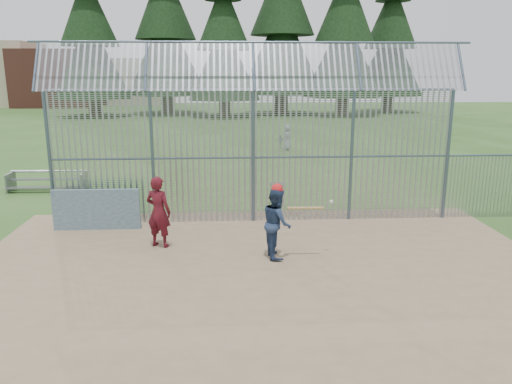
{
  "coord_description": "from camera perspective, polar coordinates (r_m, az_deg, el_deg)",
  "views": [
    {
      "loc": [
        -0.77,
        -11.29,
        4.57
      ],
      "look_at": [
        0.0,
        2.0,
        1.3
      ],
      "focal_mm": 35.0,
      "sensor_mm": 36.0,
      "label": 1
    }
  ],
  "objects": [
    {
      "name": "batter",
      "position": [
        12.34,
        2.39,
        -3.54
      ],
      "size": [
        0.75,
        0.92,
        1.75
      ],
      "primitive_type": "imported",
      "rotation": [
        0.0,
        0.0,
        1.68
      ],
      "color": "navy",
      "rests_on": "dirt_infield"
    },
    {
      "name": "ground",
      "position": [
        12.21,
        0.55,
        -8.19
      ],
      "size": [
        120.0,
        120.0,
        0.0
      ],
      "primitive_type": "plane",
      "color": "#2D511E",
      "rests_on": "ground"
    },
    {
      "name": "dirt_infield",
      "position": [
        11.74,
        0.71,
        -9.06
      ],
      "size": [
        14.0,
        10.0,
        0.02
      ],
      "primitive_type": "cube",
      "color": "#756047",
      "rests_on": "ground"
    },
    {
      "name": "bleacher",
      "position": [
        20.95,
        -22.72,
        1.26
      ],
      "size": [
        3.0,
        0.95,
        0.72
      ],
      "color": "gray",
      "rests_on": "ground"
    },
    {
      "name": "batting_gear",
      "position": [
        12.12,
        3.09,
        -0.07
      ],
      "size": [
        1.54,
        0.34,
        0.63
      ],
      "color": "red",
      "rests_on": "ground"
    },
    {
      "name": "conifer_row",
      "position": [
        53.24,
        -0.4,
        20.56
      ],
      "size": [
        38.48,
        12.26,
        20.2
      ],
      "color": "#332319",
      "rests_on": "ground"
    },
    {
      "name": "distant_buildings",
      "position": [
        71.4,
        -22.11,
        12.05
      ],
      "size": [
        26.5,
        10.5,
        8.0
      ],
      "color": "brown",
      "rests_on": "ground"
    },
    {
      "name": "bg_kid_standing",
      "position": [
        29.06,
        3.56,
        6.21
      ],
      "size": [
        0.86,
        0.77,
        1.48
      ],
      "primitive_type": "imported",
      "rotation": [
        0.0,
        0.0,
        3.67
      ],
      "color": "slate",
      "rests_on": "ground"
    },
    {
      "name": "bg_kid_seated",
      "position": [
        29.67,
        2.77,
        5.77
      ],
      "size": [
        0.54,
        0.35,
        0.86
      ],
      "primitive_type": "imported",
      "rotation": [
        0.0,
        0.0,
        2.83
      ],
      "color": "slate",
      "rests_on": "ground"
    },
    {
      "name": "trash_can",
      "position": [
        17.32,
        2.46,
        -0.21
      ],
      "size": [
        0.56,
        0.56,
        0.82
      ],
      "color": "#92959A",
      "rests_on": "ground"
    },
    {
      "name": "onlooker",
      "position": [
        13.27,
        -11.07,
        -2.23
      ],
      "size": [
        0.81,
        0.69,
        1.89
      ],
      "primitive_type": "imported",
      "rotation": [
        0.0,
        0.0,
        2.73
      ],
      "color": "maroon",
      "rests_on": "dirt_infield"
    },
    {
      "name": "backstop_fence",
      "position": [
        15.11,
        6.58,
        5.3
      ],
      "size": [
        20.09,
        0.81,
        5.3
      ],
      "color": "#47566B",
      "rests_on": "ground"
    },
    {
      "name": "dugout_wall",
      "position": [
        15.23,
        -17.77,
        -1.92
      ],
      "size": [
        2.5,
        0.12,
        1.2
      ],
      "primitive_type": "cube",
      "color": "#38566B",
      "rests_on": "dirt_infield"
    }
  ]
}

